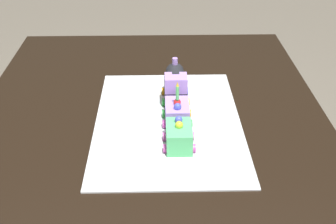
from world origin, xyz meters
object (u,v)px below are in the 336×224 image
cake_car_caboose_mint_green (179,136)px  birthday_candle (177,91)px  cake_car_flatbed_lavender (177,113)px  dining_table (151,158)px  cake_locomotive (175,86)px

cake_car_caboose_mint_green → birthday_candle: (-0.11, -0.00, 0.07)m
cake_car_flatbed_lavender → birthday_candle: size_ratio=1.90×
cake_car_flatbed_lavender → cake_car_caboose_mint_green: bearing=0.0°
dining_table → cake_car_flatbed_lavender: size_ratio=14.00×
cake_locomotive → birthday_candle: size_ratio=2.66×
cake_locomotive → dining_table: bearing=-27.6°
dining_table → birthday_candle: bearing=95.7°
cake_car_flatbed_lavender → cake_car_caboose_mint_green: same height
dining_table → cake_locomotive: (-0.14, 0.07, 0.16)m
cake_locomotive → cake_car_flatbed_lavender: cake_locomotive is taller
cake_locomotive → cake_car_caboose_mint_green: 0.25m
cake_car_flatbed_lavender → birthday_candle: 0.07m
dining_table → cake_car_caboose_mint_green: cake_car_caboose_mint_green is taller
cake_locomotive → cake_car_flatbed_lavender: (0.13, 0.00, -0.02)m
cake_car_flatbed_lavender → birthday_candle: (0.00, -0.00, 0.07)m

